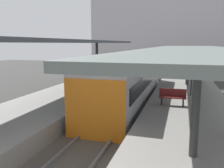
% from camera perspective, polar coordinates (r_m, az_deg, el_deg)
% --- Properties ---
extents(ground_plane, '(80.00, 80.00, 0.00)m').
position_cam_1_polar(ground_plane, '(12.88, 0.50, -9.36)').
color(ground_plane, '#383835').
extents(platform_left, '(4.40, 28.00, 1.00)m').
position_cam_1_polar(platform_left, '(14.21, -14.45, -5.72)').
color(platform_left, gray).
rests_on(platform_left, ground_plane).
extents(platform_right, '(4.40, 28.00, 1.00)m').
position_cam_1_polar(platform_right, '(12.27, 18.00, -8.38)').
color(platform_right, gray).
rests_on(platform_right, ground_plane).
extents(track_ballast, '(3.20, 28.00, 0.20)m').
position_cam_1_polar(track_ballast, '(12.85, 0.50, -8.94)').
color(track_ballast, '#59544C').
rests_on(track_ballast, ground_plane).
extents(rail_near_side, '(0.08, 28.00, 0.14)m').
position_cam_1_polar(rail_near_side, '(13.00, -2.57, -7.93)').
color(rail_near_side, slate).
rests_on(rail_near_side, track_ballast).
extents(rail_far_side, '(0.08, 28.00, 0.14)m').
position_cam_1_polar(rail_far_side, '(12.62, 3.68, -8.49)').
color(rail_far_side, slate).
rests_on(rail_far_side, track_ballast).
extents(commuter_train, '(2.78, 12.63, 3.10)m').
position_cam_1_polar(commuter_train, '(15.61, 3.94, 0.56)').
color(commuter_train, '#ADADB2').
rests_on(commuter_train, track_ballast).
extents(canopy_left, '(4.18, 21.00, 3.44)m').
position_cam_1_polar(canopy_left, '(14.93, -12.28, 9.89)').
color(canopy_left, '#333335').
rests_on(canopy_left, platform_left).
extents(canopy_right, '(4.18, 21.00, 3.01)m').
position_cam_1_polar(canopy_right, '(13.10, 18.67, 7.82)').
color(canopy_right, '#333335').
rests_on(canopy_right, platform_right).
extents(platform_bench, '(1.40, 0.41, 0.86)m').
position_cam_1_polar(platform_bench, '(12.84, 14.43, -2.94)').
color(platform_bench, black).
rests_on(platform_bench, platform_right).
extents(platform_sign, '(0.90, 0.08, 2.21)m').
position_cam_1_polar(platform_sign, '(15.36, 18.81, 3.28)').
color(platform_sign, '#262628').
rests_on(platform_sign, platform_right).
extents(station_building_backdrop, '(18.00, 6.00, 11.00)m').
position_cam_1_polar(station_building_backdrop, '(31.80, 12.68, 11.85)').
color(station_building_backdrop, '#B7B2B7').
rests_on(station_building_backdrop, ground_plane).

